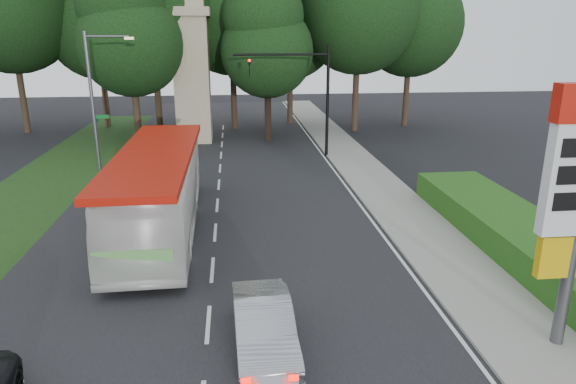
{
  "coord_description": "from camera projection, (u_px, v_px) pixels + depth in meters",
  "views": [
    {
      "loc": [
        0.89,
        -8.93,
        7.94
      ],
      "look_at": [
        2.85,
        9.32,
        2.2
      ],
      "focal_mm": 32.0,
      "sensor_mm": 36.0,
      "label": 1
    }
  ],
  "objects": [
    {
      "name": "road_surface",
      "position": [
        216.0,
        224.0,
        22.14
      ],
      "size": [
        14.0,
        80.0,
        0.02
      ],
      "primitive_type": "cube",
      "color": "black",
      "rests_on": "ground"
    },
    {
      "name": "sidewalk_right",
      "position": [
        407.0,
        216.0,
        22.99
      ],
      "size": [
        3.0,
        80.0,
        0.12
      ],
      "primitive_type": "cube",
      "color": "gray",
      "rests_on": "ground"
    },
    {
      "name": "grass_verge_left",
      "position": [
        36.0,
        190.0,
        26.87
      ],
      "size": [
        5.0,
        50.0,
        0.02
      ],
      "primitive_type": "cube",
      "color": "#193814",
      "rests_on": "ground"
    },
    {
      "name": "hedge",
      "position": [
        519.0,
        236.0,
        19.34
      ],
      "size": [
        3.0,
        14.0,
        1.2
      ],
      "primitive_type": "cube",
      "color": "#235115",
      "rests_on": "ground"
    },
    {
      "name": "traffic_signal_mast",
      "position": [
        308.0,
        85.0,
        32.71
      ],
      "size": [
        6.1,
        0.35,
        7.2
      ],
      "color": "black",
      "rests_on": "ground"
    },
    {
      "name": "streetlight_signs",
      "position": [
        95.0,
        95.0,
        29.6
      ],
      "size": [
        2.75,
        0.98,
        8.0
      ],
      "color": "#59595E",
      "rests_on": "ground"
    },
    {
      "name": "monument",
      "position": [
        192.0,
        72.0,
        37.5
      ],
      "size": [
        3.0,
        3.0,
        10.05
      ],
      "color": "gray",
      "rests_on": "ground"
    },
    {
      "name": "tree_west_near",
      "position": [
        96.0,
        5.0,
        41.86
      ],
      "size": [
        8.4,
        8.4,
        16.5
      ],
      "color": "#2D2116",
      "rests_on": "ground"
    },
    {
      "name": "tree_east_near",
      "position": [
        290.0,
        10.0,
        43.59
      ],
      "size": [
        8.12,
        8.12,
        15.95
      ],
      "color": "#2D2116",
      "rests_on": "ground"
    },
    {
      "name": "tree_far_east",
      "position": [
        412.0,
        2.0,
        42.51
      ],
      "size": [
        8.68,
        8.68,
        17.05
      ],
      "color": "#2D2116",
      "rests_on": "ground"
    },
    {
      "name": "tree_monument_left",
      "position": [
        129.0,
        21.0,
        35.07
      ],
      "size": [
        7.28,
        7.28,
        14.3
      ],
      "color": "#2D2116",
      "rests_on": "ground"
    },
    {
      "name": "tree_monument_right",
      "position": [
        267.0,
        31.0,
        36.72
      ],
      "size": [
        6.72,
        6.72,
        13.2
      ],
      "color": "#2D2116",
      "rests_on": "ground"
    },
    {
      "name": "transit_bus",
      "position": [
        158.0,
        191.0,
        21.02
      ],
      "size": [
        3.12,
        12.19,
        3.38
      ],
      "primitive_type": "imported",
      "rotation": [
        0.0,
        0.0,
        0.02
      ],
      "color": "white",
      "rests_on": "ground"
    },
    {
      "name": "sedan_silver",
      "position": [
        264.0,
        327.0,
        13.14
      ],
      "size": [
        1.64,
        4.3,
        1.4
      ],
      "primitive_type": "imported",
      "rotation": [
        0.0,
        0.0,
        0.04
      ],
      "color": "#9B9CA2",
      "rests_on": "ground"
    }
  ]
}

